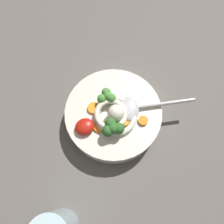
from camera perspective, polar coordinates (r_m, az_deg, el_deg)
The scene contains 11 objects.
table_slab at distance 56.11cm, azimuth -0.64°, elevation -0.18°, with size 138.54×138.54×3.37cm, color #5B5651.
soup_bowl at distance 51.34cm, azimuth 0.00°, elevation -0.94°, with size 22.00×22.00×4.94cm.
noodle_pile at distance 47.45cm, azimuth 0.34°, elevation -0.84°, with size 10.39×10.19×4.18cm.
soup_spoon at distance 48.90cm, azimuth 6.09°, elevation 1.16°, with size 17.50×7.61×1.60cm.
chili_sauce_dollop at distance 47.39cm, azimuth -7.17°, elevation -3.79°, with size 4.14×3.73×1.86cm, color #B2190F.
broccoli_floret_right at distance 45.47cm, azimuth 0.16°, elevation -4.14°, with size 4.74×4.08×3.75cm.
broccoli_floret_far at distance 48.36cm, azimuth -1.61°, elevation 4.07°, with size 4.09×3.52×3.23cm.
carrot_slice_rear at distance 48.52cm, azimuth 8.09°, elevation -2.24°, with size 2.13×2.13×0.71cm, color orange.
carrot_slice_beside_chili at distance 49.09cm, azimuth -4.62°, elevation 0.52°, with size 2.69×2.69×0.63cm, color orange.
carrot_slice_center at distance 47.80cm, azimuth -3.34°, elevation -3.73°, with size 2.71×2.71×0.59cm, color orange.
carrot_slice_left at distance 48.04cm, azimuth 3.29°, elevation -2.45°, with size 2.16×2.16×0.77cm, color orange.
Camera 1 is at (7.03, 18.27, 54.27)cm, focal length 35.06 mm.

